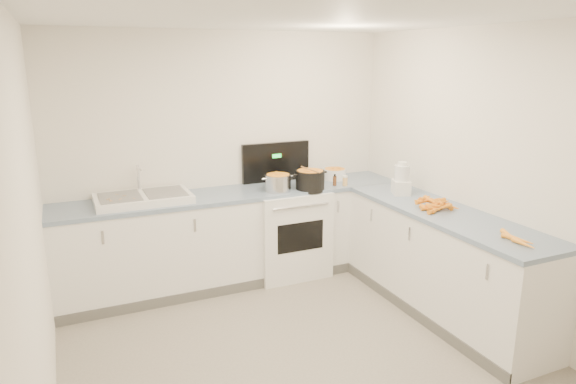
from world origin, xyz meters
name	(u,v)px	position (x,y,z in m)	size (l,w,h in m)	color
floor	(312,365)	(0.00, 0.00, 0.00)	(3.50, 4.00, 0.00)	gray
ceiling	(316,14)	(0.00, 0.00, 2.50)	(3.50, 4.00, 0.00)	white
wall_back	(226,156)	(0.00, 2.00, 1.25)	(3.50, 2.50, 0.00)	white
wall_left	(31,241)	(-1.75, 0.00, 1.25)	(4.00, 2.50, 0.00)	white
wall_right	(503,181)	(1.75, 0.00, 1.25)	(4.00, 2.50, 0.00)	white
counter_back	(237,236)	(0.00, 1.70, 0.47)	(3.50, 0.62, 0.94)	white
counter_right	(443,262)	(1.45, 0.30, 0.47)	(0.62, 2.20, 0.94)	white
stove	(287,229)	(0.55, 1.69, 0.47)	(0.76, 0.65, 1.36)	white
sink	(143,198)	(-0.90, 1.70, 0.98)	(0.86, 0.52, 0.31)	white
steel_pot	(278,184)	(0.40, 1.56, 1.01)	(0.26, 0.26, 0.19)	silver
black_pot	(310,181)	(0.73, 1.51, 1.02)	(0.29, 0.29, 0.21)	black
wooden_spoon	(310,170)	(0.73, 1.51, 1.14)	(0.01, 0.01, 0.34)	#AD7A47
mixing_bowl	(335,174)	(1.17, 1.78, 1.00)	(0.25, 0.25, 0.12)	white
extract_bottle	(335,181)	(1.03, 1.53, 0.99)	(0.04, 0.04, 0.10)	#593319
spice_jar	(345,182)	(1.12, 1.48, 0.99)	(0.05, 0.05, 0.09)	#E5B266
food_processor	(401,180)	(1.45, 0.96, 1.08)	(0.22, 0.24, 0.32)	white
carrot_pile	(436,204)	(1.43, 0.43, 0.98)	(0.40, 0.39, 0.09)	orange
peeled_carrots	(517,239)	(1.40, -0.50, 0.96)	(0.13, 0.38, 0.04)	orange
peelings	(118,198)	(-1.13, 1.64, 1.02)	(0.24, 0.24, 0.01)	tan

